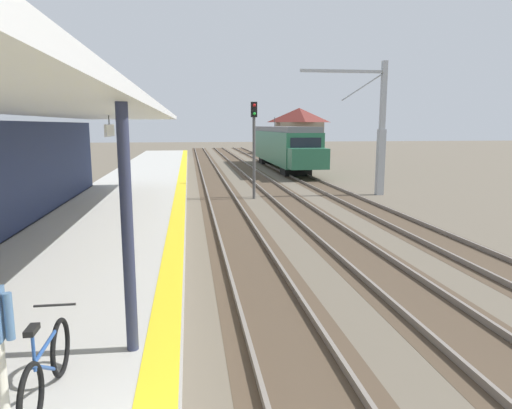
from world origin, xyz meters
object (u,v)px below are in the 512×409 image
at_px(distant_trackside_house, 299,130).
at_px(approaching_train, 282,145).
at_px(catenary_pylon_far_side, 377,132).
at_px(bicycle_beside_commuter, 47,368).
at_px(rail_signal_post, 254,140).

bearing_deg(distant_trackside_house, approaching_train, -106.98).
height_order(approaching_train, catenary_pylon_far_side, catenary_pylon_far_side).
relative_size(bicycle_beside_commuter, distant_trackside_house, 0.28).
distance_m(bicycle_beside_commuter, catenary_pylon_far_side, 23.69).
bearing_deg(bicycle_beside_commuter, rail_signal_post, 75.49).
bearing_deg(approaching_train, distant_trackside_house, 73.02).
bearing_deg(catenary_pylon_far_side, distant_trackside_house, 82.81).
relative_size(rail_signal_post, catenary_pylon_far_side, 0.69).
bearing_deg(rail_signal_post, catenary_pylon_far_side, 3.27).
bearing_deg(bicycle_beside_commuter, approaching_train, 74.62).
height_order(rail_signal_post, distant_trackside_house, distant_trackside_house).
distance_m(approaching_train, catenary_pylon_far_side, 16.92).
distance_m(approaching_train, rail_signal_post, 17.89).
bearing_deg(rail_signal_post, distant_trackside_house, 73.27).
bearing_deg(rail_signal_post, approaching_train, 73.62).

